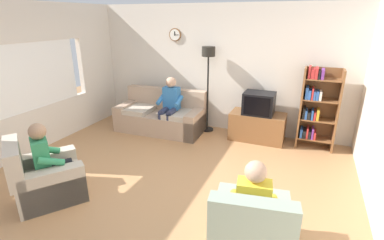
{
  "coord_description": "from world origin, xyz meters",
  "views": [
    {
      "loc": [
        1.89,
        -3.41,
        2.43
      ],
      "look_at": [
        0.2,
        0.63,
        0.86
      ],
      "focal_mm": 26.99,
      "sensor_mm": 36.0,
      "label": 1
    }
  ],
  "objects": [
    {
      "name": "ground_plane",
      "position": [
        0.0,
        0.0,
        0.0
      ],
      "size": [
        12.0,
        12.0,
        0.0
      ],
      "primitive_type": "plane",
      "color": "#B27F51"
    },
    {
      "name": "back_wall_assembly",
      "position": [
        -0.0,
        2.66,
        1.35
      ],
      "size": [
        6.2,
        0.17,
        2.7
      ],
      "color": "silver",
      "rests_on": "ground_plane"
    },
    {
      "name": "left_wall_assembly",
      "position": [
        -2.86,
        0.03,
        1.34
      ],
      "size": [
        0.12,
        5.8,
        2.7
      ],
      "color": "silver",
      "rests_on": "ground_plane"
    },
    {
      "name": "couch",
      "position": [
        -1.1,
        1.95,
        0.31
      ],
      "size": [
        1.93,
        0.95,
        0.9
      ],
      "color": "tan",
      "rests_on": "ground_plane"
    },
    {
      "name": "tv_stand",
      "position": [
        0.99,
        2.25,
        0.29
      ],
      "size": [
        1.1,
        0.56,
        0.57
      ],
      "color": "brown",
      "rests_on": "ground_plane"
    },
    {
      "name": "tv",
      "position": [
        0.99,
        2.23,
        0.79
      ],
      "size": [
        0.6,
        0.49,
        0.44
      ],
      "color": "black",
      "rests_on": "tv_stand"
    },
    {
      "name": "bookshelf",
      "position": [
        2.05,
        2.32,
        0.82
      ],
      "size": [
        0.68,
        0.36,
        1.58
      ],
      "color": "brown",
      "rests_on": "ground_plane"
    },
    {
      "name": "floor_lamp",
      "position": [
        -0.14,
        2.35,
        1.45
      ],
      "size": [
        0.28,
        0.28,
        1.85
      ],
      "color": "black",
      "rests_on": "ground_plane"
    },
    {
      "name": "armchair_near_window",
      "position": [
        -1.34,
        -0.96,
        0.29
      ],
      "size": [
        1.16,
        1.18,
        0.9
      ],
      "color": "#BCAD99",
      "rests_on": "ground_plane"
    },
    {
      "name": "armchair_near_bookshelf",
      "position": [
        1.51,
        -0.9,
        0.29
      ],
      "size": [
        0.93,
        1.0,
        0.9
      ],
      "color": "gray",
      "rests_on": "ground_plane"
    },
    {
      "name": "person_on_couch",
      "position": [
        -0.82,
        1.84,
        0.7
      ],
      "size": [
        0.52,
        0.55,
        1.24
      ],
      "color": "#3372B2",
      "rests_on": "ground_plane"
    },
    {
      "name": "person_in_left_armchair",
      "position": [
        -1.29,
        -0.89,
        0.6
      ],
      "size": [
        0.62,
        0.64,
        1.12
      ],
      "color": "#338C59",
      "rests_on": "ground_plane"
    },
    {
      "name": "person_in_right_armchair",
      "position": [
        1.5,
        -0.81,
        0.6
      ],
      "size": [
        0.56,
        0.58,
        1.12
      ],
      "color": "yellow",
      "rests_on": "ground_plane"
    }
  ]
}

